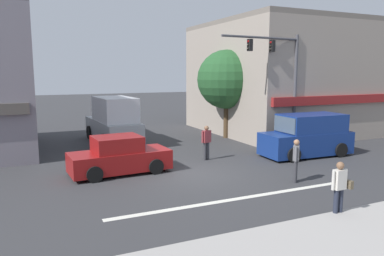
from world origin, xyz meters
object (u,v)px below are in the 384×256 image
traffic_light_mast (282,73)px  sedan_parked_curbside (119,157)px  street_tree (227,80)px  pedestrian_foreground_with_bag (340,186)px  pedestrian_far_side (296,158)px  pedestrian_mid_crossing (206,141)px  box_truck_crossing_leftbound (114,122)px  van_approaching_near (308,136)px  utility_pole_far_right (237,79)px

traffic_light_mast → sedan_parked_curbside: traffic_light_mast is taller
street_tree → pedestrian_foreground_with_bag: (-3.68, -13.06, -2.78)m
pedestrian_far_side → pedestrian_foreground_with_bag: bearing=-110.0°
pedestrian_foreground_with_bag → sedan_parked_curbside: bearing=122.0°
pedestrian_mid_crossing → pedestrian_far_side: (1.46, -4.71, 0.00)m
pedestrian_foreground_with_bag → pedestrian_far_side: (1.22, 3.36, -0.00)m
street_tree → sedan_parked_curbside: size_ratio=1.34×
pedestrian_mid_crossing → pedestrian_far_side: same height
sedan_parked_curbside → pedestrian_foreground_with_bag: pedestrian_foreground_with_bag is taller
box_truck_crossing_leftbound → traffic_light_mast: bearing=-35.8°
street_tree → pedestrian_far_side: street_tree is taller
box_truck_crossing_leftbound → van_approaching_near: 11.10m
traffic_light_mast → box_truck_crossing_leftbound: 10.11m
pedestrian_foreground_with_bag → pedestrian_far_side: size_ratio=1.00×
traffic_light_mast → van_approaching_near: traffic_light_mast is taller
van_approaching_near → pedestrian_mid_crossing: 5.23m
traffic_light_mast → pedestrian_foreground_with_bag: (-4.57, -8.69, -3.22)m
pedestrian_far_side → van_approaching_near: bearing=43.6°
sedan_parked_curbside → pedestrian_mid_crossing: size_ratio=2.51×
box_truck_crossing_leftbound → pedestrian_foreground_with_bag: (3.28, -14.36, -0.30)m
street_tree → van_approaching_near: 6.94m
sedan_parked_curbside → traffic_light_mast: bearing=7.8°
traffic_light_mast → pedestrian_far_side: traffic_light_mast is taller
street_tree → traffic_light_mast: size_ratio=0.90×
van_approaching_near → pedestrian_foreground_with_bag: size_ratio=2.80×
pedestrian_mid_crossing → box_truck_crossing_leftbound: bearing=115.7°
utility_pole_far_right → pedestrian_foreground_with_bag: (-6.05, -15.76, -2.76)m
pedestrian_foreground_with_bag → traffic_light_mast: bearing=62.3°
sedan_parked_curbside → pedestrian_far_side: pedestrian_far_side is taller
street_tree → van_approaching_near: size_ratio=1.20×
sedan_parked_curbside → van_approaching_near: 9.48m
pedestrian_mid_crossing → pedestrian_far_side: size_ratio=1.00×
sedan_parked_curbside → box_truck_crossing_leftbound: box_truck_crossing_leftbound is taller
utility_pole_far_right → pedestrian_far_side: size_ratio=4.27×
box_truck_crossing_leftbound → pedestrian_far_side: size_ratio=3.42×
street_tree → traffic_light_mast: traffic_light_mast is taller
van_approaching_near → street_tree: bearing=100.4°
utility_pole_far_right → pedestrian_mid_crossing: (-6.30, -7.69, -2.76)m
utility_pole_far_right → sedan_parked_curbside: size_ratio=1.70×
sedan_parked_curbside → box_truck_crossing_leftbound: bearing=79.0°
box_truck_crossing_leftbound → pedestrian_foreground_with_bag: box_truck_crossing_leftbound is taller
pedestrian_foreground_with_bag → street_tree: bearing=74.3°
utility_pole_far_right → sedan_parked_curbside: 13.88m
utility_pole_far_right → pedestrian_mid_crossing: utility_pole_far_right is taller
pedestrian_foreground_with_bag → pedestrian_far_side: same height
utility_pole_far_right → van_approaching_near: (-1.23, -8.97, -2.71)m
traffic_light_mast → pedestrian_far_side: 7.08m
traffic_light_mast → van_approaching_near: (0.25, -1.91, -3.17)m
box_truck_crossing_leftbound → utility_pole_far_right: bearing=8.5°
van_approaching_near → pedestrian_foreground_with_bag: (-4.82, -6.79, -0.05)m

